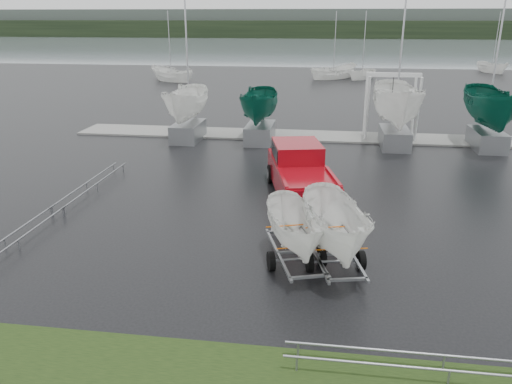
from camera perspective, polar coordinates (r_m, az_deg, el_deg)
name	(u,v)px	position (r m, az deg, el deg)	size (l,w,h in m)	color
ground_plane	(292,209)	(20.24, 4.12, -1.93)	(120.00, 120.00, 0.00)	black
lake	(323,51)	(119.06, 7.70, 15.71)	(300.00, 300.00, 0.00)	gray
dock	(306,136)	(32.67, 5.76, 6.41)	(30.00, 3.00, 0.12)	gray
treeline	(326,29)	(188.88, 8.02, 17.92)	(300.00, 8.00, 6.00)	black
far_hill	(327,23)	(196.84, 8.07, 18.56)	(300.00, 6.00, 10.00)	#4C5651
pickup_truck	(299,170)	(21.56, 4.99, 2.53)	(3.51, 6.73, 2.13)	maroon
trailer_hitched	(338,183)	(14.78, 9.38, 0.97)	(2.06, 3.77, 5.05)	gray
trailer_parked	(297,192)	(14.87, 4.69, -0.05)	(2.23, 3.79, 4.42)	gray
boat_hoist	(392,97)	(32.41, 15.28, 10.45)	(3.30, 2.18, 4.12)	silver
keelboat_0	(186,83)	(31.24, -8.00, 12.22)	(2.24, 3.20, 10.40)	gray
keelboat_1	(260,87)	(30.54, 0.47, 11.94)	(2.15, 3.20, 6.82)	gray
keelboat_2	(400,73)	(30.26, 16.18, 12.91)	(2.71, 3.20, 10.88)	gray
keelboat_3	(496,79)	(31.74, 25.75, 11.51)	(2.52, 3.20, 10.69)	gray
mast_rack_0	(92,183)	(23.35, -18.27, 0.97)	(0.56, 6.50, 0.06)	gray
mast_rack_1	(11,239)	(18.53, -26.20, -4.89)	(0.56, 6.50, 0.06)	gray
mast_rack_2	(447,363)	(12.00, 21.01, -17.78)	(7.00, 0.56, 0.06)	gray
moored_boat_0	(171,81)	(62.54, -9.64, 12.41)	(3.72, 3.70, 11.50)	white
moored_boat_1	(333,78)	(64.94, 8.81, 12.70)	(3.86, 3.86, 11.59)	white
moored_boat_2	(362,79)	(64.81, 11.99, 12.51)	(2.83, 2.84, 10.67)	white
moored_boat_3	(491,72)	(78.60, 25.32, 12.26)	(2.94, 2.98, 11.15)	white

